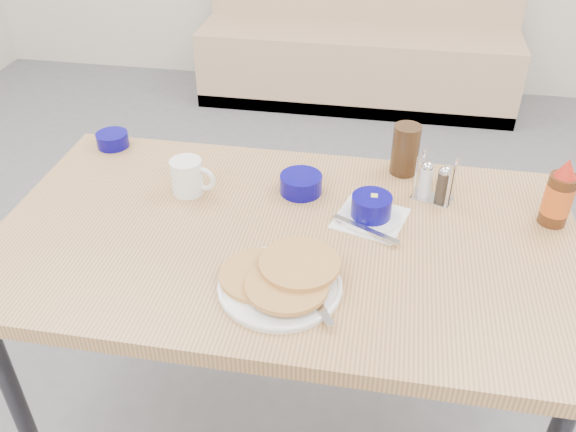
% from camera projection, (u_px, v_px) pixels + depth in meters
% --- Properties ---
extents(booth_bench, '(1.90, 0.56, 1.22)m').
position_uv_depth(booth_bench, '(359.00, 43.00, 3.74)').
color(booth_bench, tan).
rests_on(booth_bench, ground).
extents(dining_table, '(1.40, 0.80, 0.76)m').
position_uv_depth(dining_table, '(285.00, 254.00, 1.50)').
color(dining_table, tan).
rests_on(dining_table, ground).
extents(pancake_plate, '(0.27, 0.27, 0.05)m').
position_uv_depth(pancake_plate, '(281.00, 280.00, 1.30)').
color(pancake_plate, white).
rests_on(pancake_plate, dining_table).
extents(coffee_mug, '(0.12, 0.08, 0.09)m').
position_uv_depth(coffee_mug, '(188.00, 176.00, 1.59)').
color(coffee_mug, white).
rests_on(coffee_mug, dining_table).
extents(grits_setting, '(0.20, 0.21, 0.07)m').
position_uv_depth(grits_setting, '(371.00, 210.00, 1.50)').
color(grits_setting, white).
rests_on(grits_setting, dining_table).
extents(creamer_bowl, '(0.09, 0.09, 0.04)m').
position_uv_depth(creamer_bowl, '(113.00, 140.00, 1.81)').
color(creamer_bowl, '#09046D').
rests_on(creamer_bowl, dining_table).
extents(butter_bowl, '(0.11, 0.11, 0.05)m').
position_uv_depth(butter_bowl, '(301.00, 184.00, 1.60)').
color(butter_bowl, '#09046D').
rests_on(butter_bowl, dining_table).
extents(amber_tumbler, '(0.09, 0.09, 0.14)m').
position_uv_depth(amber_tumbler, '(405.00, 150.00, 1.66)').
color(amber_tumbler, '#352110').
rests_on(amber_tumbler, dining_table).
extents(condiment_caddy, '(0.12, 0.09, 0.12)m').
position_uv_depth(condiment_caddy, '(434.00, 185.00, 1.57)').
color(condiment_caddy, silver).
rests_on(condiment_caddy, dining_table).
extents(syrup_bottle, '(0.07, 0.07, 0.18)m').
position_uv_depth(syrup_bottle, '(559.00, 196.00, 1.46)').
color(syrup_bottle, '#47230F').
rests_on(syrup_bottle, dining_table).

